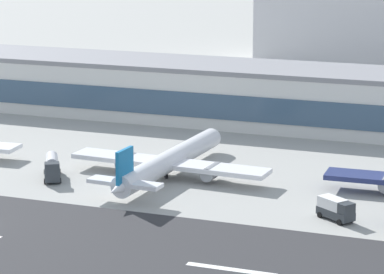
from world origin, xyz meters
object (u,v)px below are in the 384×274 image
Objects in this scene: airliner_blue_tail_gate_1 at (167,163)px; terminal_building at (238,93)px; service_fuel_truck_0 at (52,167)px; service_box_truck_2 at (336,209)px.

terminal_building is at bearing 6.21° from airliner_blue_tail_gate_1.
terminal_building is 56.33m from service_fuel_truck_0.
service_fuel_truck_0 is at bearing 114.94° from airliner_blue_tail_gate_1.
airliner_blue_tail_gate_1 is 34.00m from service_box_truck_2.
service_fuel_truck_0 is (-15.96, -53.86, -4.26)m from terminal_building.
airliner_blue_tail_gate_1 is (2.21, -46.72, -3.55)m from terminal_building.
airliner_blue_tail_gate_1 is 19.53m from service_fuel_truck_0.
service_fuel_truck_0 is (-18.17, -7.13, -0.72)m from airliner_blue_tail_gate_1.
terminal_building is 46.91m from airliner_blue_tail_gate_1.
service_fuel_truck_0 is 1.38× the size of service_box_truck_2.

